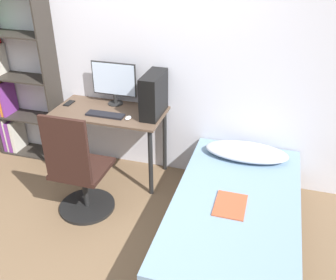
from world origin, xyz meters
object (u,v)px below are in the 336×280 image
Objects in this scene: bookshelf at (11,82)px; keyboard at (105,115)px; bed at (234,221)px; monitor at (114,81)px; office_chair at (79,177)px; pc_tower at (154,95)px.

keyboard is at bearing -11.40° from bookshelf.
keyboard is (-1.37, 0.55, 0.54)m from bed.
monitor is 1.25× the size of keyboard.
bookshelf is 1.54m from office_chair.
bed is (1.39, 0.02, -0.19)m from office_chair.
bookshelf is 1.26m from keyboard.
pc_tower is at bearing -2.82° from bookshelf.
monitor is at bearing 90.14° from office_chair.
office_chair is at bearing -91.78° from keyboard.
pc_tower is (0.45, 0.17, 0.20)m from keyboard.
bookshelf is 4.94× the size of keyboard.
bookshelf is 0.99× the size of bed.
keyboard is 0.51m from pc_tower.
bed is 1.57m from keyboard.
bed is 5.00× the size of keyboard.
office_chair reaches higher than bed.
keyboard is at bearing 158.02° from bed.
bed is 1.80m from monitor.
bookshelf is 4.50× the size of pc_tower.
bookshelf is at bearing -177.80° from monitor.
monitor reaches higher than office_chair.
monitor is at bearing 93.86° from keyboard.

